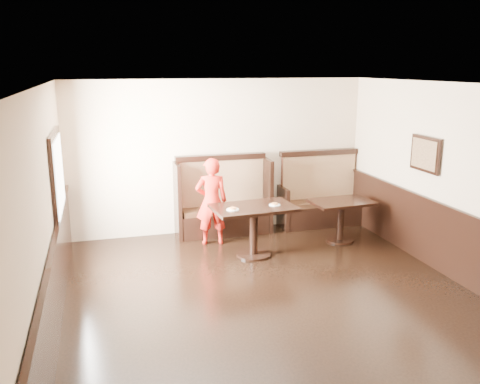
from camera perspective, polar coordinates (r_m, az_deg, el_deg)
name	(u,v)px	position (r m, az deg, el deg)	size (l,w,h in m)	color
ground	(285,313)	(6.59, 5.13, -13.35)	(7.00, 7.00, 0.00)	black
room_shell	(257,257)	(6.47, 1.87, -7.35)	(7.00, 7.00, 7.00)	beige
booth_main	(223,205)	(9.35, -1.95, -1.49)	(1.75, 0.72, 1.45)	black
booth_neighbor	(320,200)	(9.99, 8.99, -0.92)	(1.65, 0.72, 1.45)	black
table_main	(254,218)	(8.19, 1.55, -2.92)	(1.37, 0.92, 0.84)	black
table_neighbor	(341,211)	(9.08, 11.28, -2.11)	(1.09, 0.75, 0.73)	black
child	(212,202)	(8.72, -3.22, -1.07)	(0.55, 0.36, 1.52)	red
pizza_plate_left	(233,209)	(7.93, -0.83, -1.91)	(0.20, 0.20, 0.04)	white
pizza_plate_right	(275,204)	(8.21, 3.91, -1.39)	(0.18, 0.18, 0.03)	white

